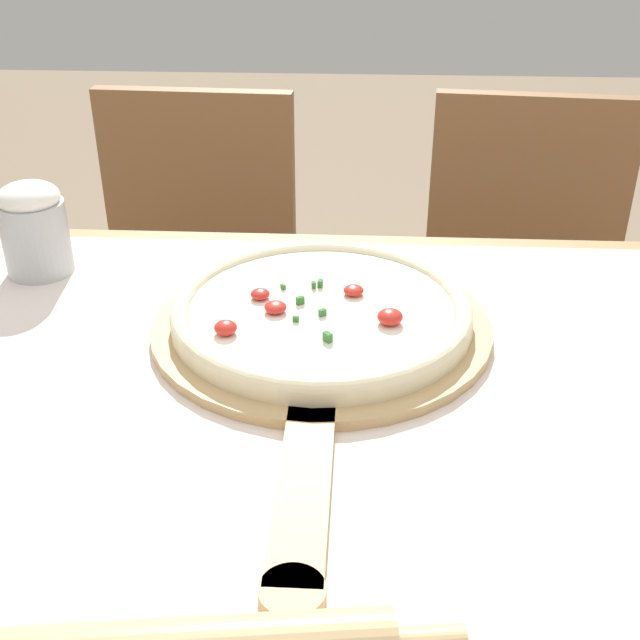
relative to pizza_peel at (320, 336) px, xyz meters
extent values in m
cube|color=#A87F51|center=(0.02, -0.11, -0.03)|extent=(1.15, 0.84, 0.03)
cylinder|color=#A87F51|center=(-0.50, 0.25, -0.41)|extent=(0.06, 0.06, 0.73)
cube|color=silver|center=(0.02, -0.11, -0.01)|extent=(1.07, 0.76, 0.00)
cylinder|color=tan|center=(0.00, 0.02, 0.00)|extent=(0.38, 0.38, 0.01)
cube|color=tan|center=(0.00, -0.25, 0.00)|extent=(0.04, 0.22, 0.01)
cylinder|color=tan|center=(0.00, -0.36, 0.00)|extent=(0.05, 0.05, 0.01)
cylinder|color=beige|center=(0.00, 0.02, 0.01)|extent=(0.34, 0.34, 0.02)
torus|color=beige|center=(0.00, 0.02, 0.02)|extent=(0.34, 0.34, 0.02)
cylinder|color=white|center=(0.00, 0.02, 0.02)|extent=(0.30, 0.30, 0.00)
ellipsoid|color=red|center=(-0.07, 0.04, 0.03)|extent=(0.02, 0.02, 0.01)
ellipsoid|color=red|center=(0.08, -0.01, 0.03)|extent=(0.03, 0.03, 0.02)
ellipsoid|color=red|center=(-0.05, 0.01, 0.03)|extent=(0.02, 0.02, 0.01)
ellipsoid|color=red|center=(-0.10, -0.04, 0.03)|extent=(0.02, 0.02, 0.01)
ellipsoid|color=red|center=(0.04, 0.05, 0.03)|extent=(0.02, 0.02, 0.01)
cube|color=#387533|center=(0.00, 0.07, 0.03)|extent=(0.01, 0.01, 0.01)
cube|color=#387533|center=(-0.03, -0.01, 0.03)|extent=(0.01, 0.00, 0.01)
cube|color=#387533|center=(-0.02, 0.03, 0.03)|extent=(0.01, 0.01, 0.01)
cube|color=#387533|center=(-0.05, 0.06, 0.03)|extent=(0.01, 0.01, 0.01)
cube|color=#387533|center=(0.01, -0.05, 0.03)|extent=(0.01, 0.01, 0.01)
cube|color=#387533|center=(0.00, 0.00, 0.03)|extent=(0.01, 0.01, 0.01)
cube|color=#387533|center=(-0.01, 0.07, 0.03)|extent=(0.01, 0.01, 0.01)
cube|color=brown|center=(-0.29, 0.54, -0.36)|extent=(0.42, 0.42, 0.02)
cube|color=brown|center=(-0.28, 0.73, -0.12)|extent=(0.38, 0.06, 0.44)
cylinder|color=brown|center=(-0.46, 0.39, -0.57)|extent=(0.04, 0.04, 0.41)
cylinder|color=brown|center=(-0.14, 0.38, -0.57)|extent=(0.04, 0.04, 0.41)
cylinder|color=brown|center=(-0.44, 0.71, -0.57)|extent=(0.04, 0.04, 0.41)
cylinder|color=brown|center=(-0.12, 0.70, -0.57)|extent=(0.04, 0.04, 0.41)
cube|color=brown|center=(0.35, 0.54, -0.36)|extent=(0.44, 0.44, 0.02)
cube|color=brown|center=(0.36, 0.73, -0.12)|extent=(0.38, 0.07, 0.44)
cylinder|color=brown|center=(0.17, 0.40, -0.57)|extent=(0.04, 0.04, 0.41)
cylinder|color=brown|center=(0.49, 0.37, -0.57)|extent=(0.04, 0.04, 0.41)
cylinder|color=brown|center=(0.20, 0.72, -0.57)|extent=(0.04, 0.04, 0.41)
cylinder|color=brown|center=(0.52, 0.69, -0.57)|extent=(0.04, 0.04, 0.41)
cylinder|color=#B2B7BC|center=(-0.37, 0.16, 0.04)|extent=(0.08, 0.08, 0.09)
ellipsoid|color=white|center=(-0.37, 0.16, 0.10)|extent=(0.08, 0.08, 0.04)
camera|label=1|loc=(0.04, -0.76, 0.45)|focal=45.00mm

